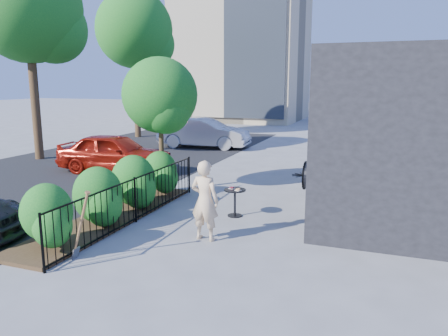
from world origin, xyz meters
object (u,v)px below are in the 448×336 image
at_px(cafe_table, 235,198).
at_px(car_red, 115,153).
at_px(woman, 205,201).
at_px(shovel, 80,229).
at_px(patio_tree, 161,100).
at_px(street_tree_far, 135,34).
at_px(street_tree_near, 28,15).
at_px(car_silver, 204,133).

bearing_deg(cafe_table, car_red, 149.01).
relative_size(woman, shovel, 1.23).
bearing_deg(shovel, car_red, 119.85).
distance_m(patio_tree, woman, 4.65).
bearing_deg(woman, cafe_table, -87.37).
bearing_deg(street_tree_far, car_red, -63.30).
height_order(cafe_table, car_red, car_red).
relative_size(patio_tree, cafe_table, 5.41).
relative_size(street_tree_far, shovel, 5.97).
height_order(street_tree_far, woman, street_tree_far).
xyz_separation_m(street_tree_far, woman, (10.43, -14.45, -5.06)).
height_order(street_tree_near, shovel, street_tree_near).
xyz_separation_m(street_tree_far, shovel, (8.68, -16.26, -5.31)).
xyz_separation_m(patio_tree, car_silver, (-2.39, 8.71, -2.02)).
bearing_deg(street_tree_near, car_silver, 46.05).
xyz_separation_m(street_tree_near, street_tree_far, (0.00, 8.00, 0.00)).
xyz_separation_m(street_tree_near, shovel, (8.68, -8.26, -5.31)).
distance_m(woman, shovel, 2.53).
distance_m(cafe_table, woman, 1.80).
bearing_deg(woman, car_red, -37.83).
bearing_deg(car_silver, patio_tree, -168.94).
bearing_deg(patio_tree, shovel, -79.03).
bearing_deg(car_silver, shovel, -170.53).
bearing_deg(cafe_table, street_tree_far, 129.58).
height_order(street_tree_near, street_tree_far, same).
distance_m(street_tree_near, cafe_table, 12.71).
distance_m(street_tree_far, cafe_table, 17.33).
bearing_deg(patio_tree, car_silver, 105.33).
distance_m(cafe_table, car_silver, 11.43).
distance_m(car_red, car_silver, 6.70).
bearing_deg(car_red, cafe_table, -127.03).
bearing_deg(street_tree_near, car_red, -14.03).
relative_size(street_tree_near, street_tree_far, 1.00).
height_order(street_tree_far, cafe_table, street_tree_far).
bearing_deg(cafe_table, street_tree_near, 155.93).
xyz_separation_m(woman, shovel, (-1.75, -1.81, -0.25)).
xyz_separation_m(cafe_table, woman, (-0.06, -1.76, 0.38)).
xyz_separation_m(patio_tree, woman, (2.73, -3.25, -1.91)).
relative_size(shovel, car_red, 0.33).
bearing_deg(cafe_table, car_silver, 116.90).
relative_size(street_tree_far, car_red, 1.97).
distance_m(patio_tree, cafe_table, 3.90).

